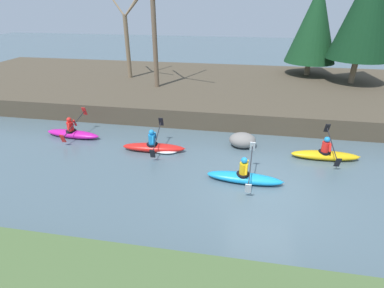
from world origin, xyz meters
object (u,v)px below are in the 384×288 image
boulder_midstream (242,140)px  kayaker_lead (326,154)px  kayaker_trailing (156,147)px  kayaker_far_back (73,133)px  kayaker_middle (245,177)px

boulder_midstream → kayaker_lead: bearing=-9.2°
kayaker_trailing → boulder_midstream: kayaker_trailing is taller
kayaker_lead → boulder_midstream: 3.46m
kayaker_lead → kayaker_far_back: (-11.37, 0.20, 0.00)m
boulder_midstream → kayaker_middle: bearing=-86.8°
kayaker_lead → kayaker_far_back: bearing=176.3°
kayaker_trailing → boulder_midstream: (3.66, 1.06, 0.13)m
kayaker_middle → kayaker_lead: bearing=38.4°
kayaker_lead → kayaker_trailing: size_ratio=1.00×
kayaker_far_back → boulder_midstream: kayaker_far_back is taller
kayaker_far_back → kayaker_middle: bearing=-12.9°
kayaker_middle → kayaker_far_back: (-8.12, 2.51, 0.00)m
kayaker_trailing → kayaker_far_back: bearing=166.7°
kayaker_lead → boulder_midstream: (-3.41, 0.55, 0.11)m
kayaker_lead → boulder_midstream: kayaker_lead is taller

